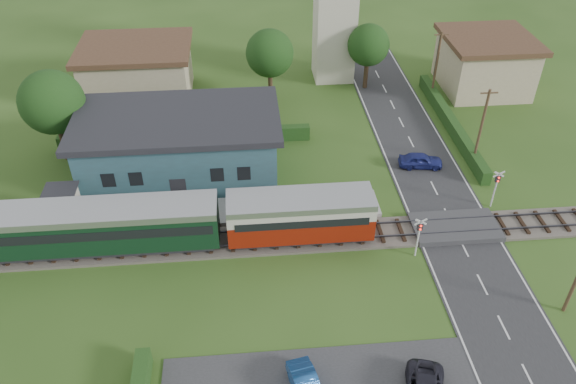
{
  "coord_description": "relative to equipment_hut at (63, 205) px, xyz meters",
  "views": [
    {
      "loc": [
        -4.76,
        -27.61,
        26.6
      ],
      "look_at": [
        -1.94,
        4.0,
        2.71
      ],
      "focal_mm": 35.0,
      "sensor_mm": 36.0,
      "label": 1
    }
  ],
  "objects": [
    {
      "name": "ground",
      "position": [
        18.0,
        -5.2,
        -1.75
      ],
      "size": [
        120.0,
        120.0,
        0.0
      ],
      "primitive_type": "plane",
      "color": "#2D4C19"
    },
    {
      "name": "railway_track",
      "position": [
        18.0,
        -3.2,
        -1.64
      ],
      "size": [
        76.0,
        3.2,
        0.49
      ],
      "color": "#4C443D",
      "rests_on": "ground"
    },
    {
      "name": "road",
      "position": [
        28.0,
        -5.2,
        -1.72
      ],
      "size": [
        6.0,
        70.0,
        0.05
      ],
      "primitive_type": "cube",
      "color": "#28282B",
      "rests_on": "ground"
    },
    {
      "name": "crossing_deck",
      "position": [
        28.0,
        -3.2,
        -1.52
      ],
      "size": [
        6.2,
        3.4,
        0.45
      ],
      "primitive_type": "cube",
      "color": "#333335",
      "rests_on": "ground"
    },
    {
      "name": "platform",
      "position": [
        8.0,
        0.0,
        -1.52
      ],
      "size": [
        30.0,
        3.0,
        0.45
      ],
      "primitive_type": "cube",
      "color": "gray",
      "rests_on": "ground"
    },
    {
      "name": "equipment_hut",
      "position": [
        0.0,
        0.0,
        0.0
      ],
      "size": [
        2.3,
        2.3,
        2.55
      ],
      "color": "beige",
      "rests_on": "platform"
    },
    {
      "name": "station_building",
      "position": [
        8.0,
        5.79,
        0.95
      ],
      "size": [
        16.0,
        9.0,
        5.3
      ],
      "color": "#325F6D",
      "rests_on": "ground"
    },
    {
      "name": "train",
      "position": [
        -0.06,
        -3.2,
        0.43
      ],
      "size": [
        43.2,
        2.9,
        3.4
      ],
      "color": "#232328",
      "rests_on": "ground"
    },
    {
      "name": "house_west",
      "position": [
        3.0,
        19.8,
        1.04
      ],
      "size": [
        10.8,
        8.8,
        5.5
      ],
      "color": "tan",
      "rests_on": "ground"
    },
    {
      "name": "house_east",
      "position": [
        38.0,
        18.8,
        1.05
      ],
      "size": [
        8.8,
        8.8,
        5.5
      ],
      "color": "tan",
      "rests_on": "ground"
    },
    {
      "name": "hedge_roadside",
      "position": [
        32.2,
        10.8,
        -1.15
      ],
      "size": [
        0.8,
        18.0,
        1.2
      ],
      "primitive_type": "cube",
      "color": "#193814",
      "rests_on": "ground"
    },
    {
      "name": "hedge_station",
      "position": [
        8.0,
        10.3,
        -1.1
      ],
      "size": [
        22.0,
        0.8,
        1.3
      ],
      "primitive_type": "cube",
      "color": "#193814",
      "rests_on": "ground"
    },
    {
      "name": "tree_a",
      "position": [
        -2.0,
        8.8,
        3.63
      ],
      "size": [
        5.2,
        5.2,
        8.0
      ],
      "color": "#332316",
      "rests_on": "ground"
    },
    {
      "name": "tree_b",
      "position": [
        16.0,
        17.8,
        3.27
      ],
      "size": [
        4.6,
        4.6,
        7.34
      ],
      "color": "#332316",
      "rests_on": "ground"
    },
    {
      "name": "tree_c",
      "position": [
        26.0,
        19.8,
        2.91
      ],
      "size": [
        4.2,
        4.2,
        6.78
      ],
      "color": "#332316",
      "rests_on": "ground"
    },
    {
      "name": "utility_pole_c",
      "position": [
        32.2,
        4.8,
        1.88
      ],
      "size": [
        1.4,
        0.22,
        7.0
      ],
      "color": "#473321",
      "rests_on": "ground"
    },
    {
      "name": "utility_pole_d",
      "position": [
        32.2,
        16.8,
        1.88
      ],
      "size": [
        1.4,
        0.22,
        7.0
      ],
      "color": "#473321",
      "rests_on": "ground"
    },
    {
      "name": "crossing_signal_near",
      "position": [
        24.4,
        -5.61,
        0.39
      ],
      "size": [
        0.84,
        0.28,
        3.28
      ],
      "color": "silver",
      "rests_on": "ground"
    },
    {
      "name": "crossing_signal_far",
      "position": [
        31.6,
        -0.81,
        0.39
      ],
      "size": [
        0.84,
        0.28,
        3.28
      ],
      "color": "silver",
      "rests_on": "ground"
    },
    {
      "name": "streetlamp_west",
      "position": [
        -4.0,
        14.8,
        1.29
      ],
      "size": [
        0.3,
        0.3,
        5.15
      ],
      "color": "#3F3F47",
      "rests_on": "ground"
    },
    {
      "name": "streetlamp_east",
      "position": [
        34.0,
        21.8,
        1.29
      ],
      "size": [
        0.3,
        0.3,
        5.15
      ],
      "color": "#3F3F47",
      "rests_on": "ground"
    },
    {
      "name": "car_on_road",
      "position": [
        27.69,
        4.89,
        -1.08
      ],
      "size": [
        3.75,
        1.88,
        1.23
      ],
      "primitive_type": "imported",
      "rotation": [
        0.0,
        0.0,
        1.45
      ],
      "color": "navy",
      "rests_on": "road"
    },
    {
      "name": "pedestrian_near",
      "position": [
        15.02,
        -0.54,
        -0.44
      ],
      "size": [
        0.74,
        0.63,
        1.71
      ],
      "primitive_type": "imported",
      "rotation": [
        0.0,
        0.0,
        2.72
      ],
      "color": "gray",
      "rests_on": "platform"
    },
    {
      "name": "pedestrian_far",
      "position": [
        3.16,
        -0.12,
        -0.37
      ],
      "size": [
        0.97,
        1.09,
        1.86
      ],
      "primitive_type": "imported",
      "rotation": [
        0.0,
        0.0,
        1.93
      ],
      "color": "gray",
      "rests_on": "platform"
    }
  ]
}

